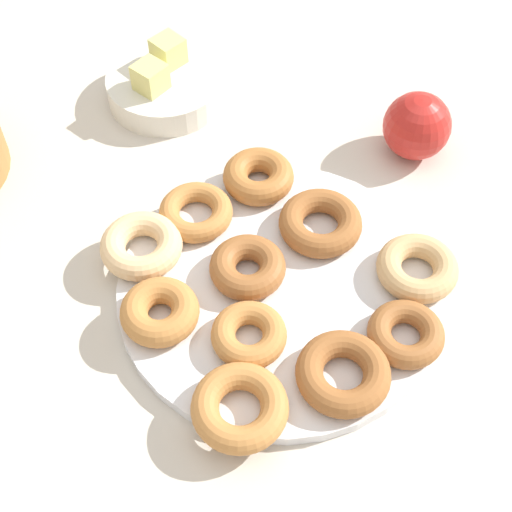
{
  "coord_description": "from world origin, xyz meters",
  "views": [
    {
      "loc": [
        -0.39,
        -0.22,
        0.68
      ],
      "look_at": [
        0.0,
        0.03,
        0.05
      ],
      "focal_mm": 52.23,
      "sensor_mm": 36.0,
      "label": 1
    }
  ],
  "objects_px": {
    "donut_8": "(417,268)",
    "melon_chunk_right": "(168,51)",
    "donut_10": "(240,407)",
    "apple": "(417,126)",
    "donut_0": "(249,335)",
    "donut_6": "(258,176)",
    "donut_7": "(406,334)",
    "donut_2": "(318,222)",
    "donut_1": "(160,312)",
    "donut_4": "(196,212)",
    "donut_5": "(248,267)",
    "melon_chunk_left": "(150,77)",
    "fruit_bowl": "(166,87)",
    "donut_9": "(141,246)",
    "donut_3": "(343,373)",
    "donut_plate": "(279,289)"
  },
  "relations": [
    {
      "from": "apple",
      "to": "donut_9",
      "type": "bearing_deg",
      "value": 150.62
    },
    {
      "from": "donut_5",
      "to": "donut_10",
      "type": "xyz_separation_m",
      "value": [
        -0.14,
        -0.08,
        -0.0
      ]
    },
    {
      "from": "melon_chunk_right",
      "to": "fruit_bowl",
      "type": "bearing_deg",
      "value": -156.8
    },
    {
      "from": "donut_6",
      "to": "melon_chunk_right",
      "type": "relative_size",
      "value": 2.33
    },
    {
      "from": "donut_4",
      "to": "melon_chunk_left",
      "type": "relative_size",
      "value": 2.34
    },
    {
      "from": "melon_chunk_right",
      "to": "donut_4",
      "type": "bearing_deg",
      "value": -137.35
    },
    {
      "from": "donut_0",
      "to": "donut_1",
      "type": "height_order",
      "value": "donut_1"
    },
    {
      "from": "donut_4",
      "to": "donut_8",
      "type": "height_order",
      "value": "donut_8"
    },
    {
      "from": "donut_1",
      "to": "fruit_bowl",
      "type": "relative_size",
      "value": 0.53
    },
    {
      "from": "donut_0",
      "to": "donut_6",
      "type": "bearing_deg",
      "value": 29.53
    },
    {
      "from": "donut_plate",
      "to": "melon_chunk_right",
      "type": "relative_size",
      "value": 9.73
    },
    {
      "from": "donut_9",
      "to": "donut_plate",
      "type": "bearing_deg",
      "value": -73.29
    },
    {
      "from": "donut_4",
      "to": "donut_5",
      "type": "relative_size",
      "value": 1.02
    },
    {
      "from": "donut_6",
      "to": "donut_9",
      "type": "distance_m",
      "value": 0.16
    },
    {
      "from": "donut_5",
      "to": "apple",
      "type": "bearing_deg",
      "value": -13.11
    },
    {
      "from": "donut_plate",
      "to": "melon_chunk_left",
      "type": "distance_m",
      "value": 0.33
    },
    {
      "from": "donut_5",
      "to": "donut_6",
      "type": "height_order",
      "value": "same"
    },
    {
      "from": "donut_4",
      "to": "donut_5",
      "type": "distance_m",
      "value": 0.1
    },
    {
      "from": "donut_2",
      "to": "fruit_bowl",
      "type": "height_order",
      "value": "donut_2"
    },
    {
      "from": "donut_8",
      "to": "melon_chunk_right",
      "type": "distance_m",
      "value": 0.44
    },
    {
      "from": "donut_4",
      "to": "melon_chunk_left",
      "type": "xyz_separation_m",
      "value": [
        0.13,
        0.16,
        0.03
      ]
    },
    {
      "from": "donut_1",
      "to": "donut_0",
      "type": "bearing_deg",
      "value": -73.62
    },
    {
      "from": "donut_3",
      "to": "melon_chunk_right",
      "type": "distance_m",
      "value": 0.5
    },
    {
      "from": "donut_2",
      "to": "melon_chunk_right",
      "type": "bearing_deg",
      "value": 66.75
    },
    {
      "from": "donut_8",
      "to": "donut_plate",
      "type": "bearing_deg",
      "value": 126.95
    },
    {
      "from": "donut_1",
      "to": "donut_9",
      "type": "bearing_deg",
      "value": 49.62
    },
    {
      "from": "donut_0",
      "to": "donut_5",
      "type": "xyz_separation_m",
      "value": [
        0.07,
        0.05,
        0.0
      ]
    },
    {
      "from": "donut_3",
      "to": "donut_9",
      "type": "bearing_deg",
      "value": 85.7
    },
    {
      "from": "donut_plate",
      "to": "donut_2",
      "type": "xyz_separation_m",
      "value": [
        0.09,
        0.0,
        0.02
      ]
    },
    {
      "from": "donut_10",
      "to": "donut_7",
      "type": "bearing_deg",
      "value": -31.93
    },
    {
      "from": "donut_3",
      "to": "donut_4",
      "type": "xyz_separation_m",
      "value": [
        0.09,
        0.24,
        -0.0
      ]
    },
    {
      "from": "donut_2",
      "to": "donut_4",
      "type": "relative_size",
      "value": 1.11
    },
    {
      "from": "donut_2",
      "to": "melon_chunk_right",
      "type": "xyz_separation_m",
      "value": [
        0.13,
        0.3,
        0.03
      ]
    },
    {
      "from": "donut_5",
      "to": "fruit_bowl",
      "type": "height_order",
      "value": "donut_5"
    },
    {
      "from": "donut_1",
      "to": "melon_chunk_right",
      "type": "relative_size",
      "value": 2.28
    },
    {
      "from": "melon_chunk_left",
      "to": "apple",
      "type": "distance_m",
      "value": 0.34
    },
    {
      "from": "donut_2",
      "to": "donut_7",
      "type": "distance_m",
      "value": 0.17
    },
    {
      "from": "donut_1",
      "to": "donut_5",
      "type": "bearing_deg",
      "value": -25.66
    },
    {
      "from": "donut_plate",
      "to": "donut_4",
      "type": "xyz_separation_m",
      "value": [
        0.03,
        0.13,
        0.02
      ]
    },
    {
      "from": "donut_10",
      "to": "apple",
      "type": "relative_size",
      "value": 1.12
    },
    {
      "from": "donut_plate",
      "to": "donut_5",
      "type": "relative_size",
      "value": 4.25
    },
    {
      "from": "donut_5",
      "to": "donut_4",
      "type": "bearing_deg",
      "value": 69.16
    },
    {
      "from": "donut_7",
      "to": "donut_8",
      "type": "relative_size",
      "value": 0.9
    },
    {
      "from": "donut_6",
      "to": "donut_3",
      "type": "bearing_deg",
      "value": -130.18
    },
    {
      "from": "donut_3",
      "to": "melon_chunk_left",
      "type": "xyz_separation_m",
      "value": [
        0.23,
        0.4,
        0.03
      ]
    },
    {
      "from": "donut_3",
      "to": "donut_4",
      "type": "distance_m",
      "value": 0.26
    },
    {
      "from": "donut_7",
      "to": "melon_chunk_left",
      "type": "relative_size",
      "value": 2.18
    },
    {
      "from": "donut_4",
      "to": "donut_9",
      "type": "bearing_deg",
      "value": 163.26
    },
    {
      "from": "donut_plate",
      "to": "donut_4",
      "type": "distance_m",
      "value": 0.13
    },
    {
      "from": "donut_4",
      "to": "apple",
      "type": "xyz_separation_m",
      "value": [
        0.25,
        -0.16,
        0.01
      ]
    }
  ]
}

